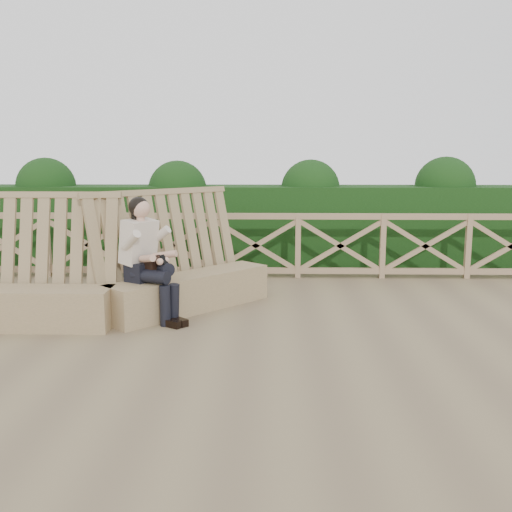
{
  "coord_description": "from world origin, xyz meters",
  "views": [
    {
      "loc": [
        0.24,
        -6.06,
        2.0
      ],
      "look_at": [
        0.08,
        0.4,
        0.9
      ],
      "focal_mm": 40.0,
      "sensor_mm": 36.0,
      "label": 1
    }
  ],
  "objects": [
    {
      "name": "guardrail",
      "position": [
        0.0,
        3.5,
        0.55
      ],
      "size": [
        10.1,
        0.09,
        1.1
      ],
      "color": "#88694F",
      "rests_on": "ground"
    },
    {
      "name": "ground",
      "position": [
        0.0,
        0.0,
        0.0
      ],
      "size": [
        60.0,
        60.0,
        0.0
      ],
      "primitive_type": "plane",
      "color": "brown",
      "rests_on": "ground"
    },
    {
      "name": "bench",
      "position": [
        -1.86,
        0.99,
        0.41
      ],
      "size": [
        4.23,
        2.34,
        1.62
      ],
      "rotation": [
        0.0,
        0.0,
        0.38
      ],
      "color": "olive",
      "rests_on": "ground"
    },
    {
      "name": "hedge",
      "position": [
        0.0,
        4.7,
        0.75
      ],
      "size": [
        12.0,
        1.2,
        1.5
      ],
      "primitive_type": "cube",
      "color": "black",
      "rests_on": "ground"
    },
    {
      "name": "woman",
      "position": [
        -1.29,
        0.9,
        0.82
      ],
      "size": [
        0.93,
        0.81,
        1.55
      ],
      "rotation": [
        0.0,
        0.0,
        0.99
      ],
      "color": "black",
      "rests_on": "ground"
    }
  ]
}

